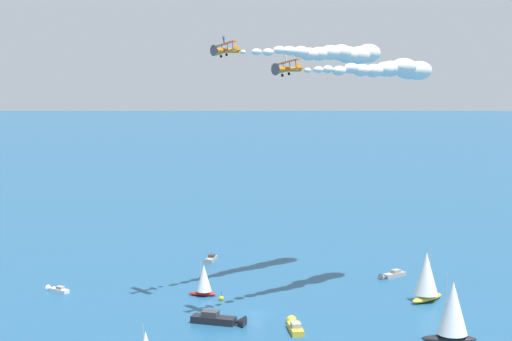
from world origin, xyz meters
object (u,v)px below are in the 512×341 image
at_px(sailboat_mid_cluster, 204,280).
at_px(marker_buoy, 221,298).
at_px(biplane_wingman, 225,50).
at_px(wingwalker_wingman, 224,39).
at_px(sailboat_outer_ring_a, 426,276).
at_px(motorboat_far_stbd, 391,275).
at_px(motorboat_ahead, 221,320).
at_px(sailboat_trailing, 452,311).
at_px(motorboat_outer_ring_b, 294,326).
at_px(biplane_lead, 287,69).
at_px(wingwalker_lead, 286,57).
at_px(motorboat_inshore, 57,289).
at_px(motorboat_offshore, 210,260).

height_order(sailboat_mid_cluster, marker_buoy, sailboat_mid_cluster).
height_order(biplane_wingman, wingwalker_wingman, wingwalker_wingman).
xyz_separation_m(sailboat_mid_cluster, sailboat_outer_ring_a, (-48.45, 4.05, 1.92)).
distance_m(motorboat_far_stbd, biplane_wingman, 69.97).
xyz_separation_m(motorboat_ahead, wingwalker_wingman, (-0.18, -13.74, 55.20)).
bearing_deg(sailboat_trailing, motorboat_far_stbd, -85.55).
height_order(motorboat_outer_ring_b, biplane_lead, biplane_lead).
height_order(biplane_lead, wingwalker_lead, wingwalker_lead).
relative_size(sailboat_mid_cluster, biplane_wingman, 1.20).
distance_m(motorboat_far_stbd, wingwalker_wingman, 71.69).
relative_size(sailboat_trailing, sailboat_outer_ring_a, 1.07).
xyz_separation_m(motorboat_ahead, sailboat_outer_ring_a, (-43.61, -16.27, 4.71)).
distance_m(motorboat_far_stbd, motorboat_ahead, 53.84).
relative_size(motorboat_inshore, motorboat_ahead, 0.53).
height_order(motorboat_inshore, sailboat_outer_ring_a, sailboat_outer_ring_a).
relative_size(marker_buoy, biplane_lead, 0.32).
distance_m(sailboat_mid_cluster, sailboat_outer_ring_a, 48.66).
bearing_deg(biplane_wingman, motorboat_ahead, 88.13).
xyz_separation_m(sailboat_trailing, motorboat_outer_ring_b, (28.62, -7.25, -5.28)).
distance_m(motorboat_offshore, motorboat_ahead, 53.00).
relative_size(motorboat_offshore, biplane_wingman, 1.12).
height_order(sailboat_outer_ring_a, biplane_lead, biplane_lead).
xyz_separation_m(sailboat_trailing, wingwalker_wingman, (42.83, -24.43, 50.10)).
bearing_deg(motorboat_offshore, biplane_wingman, 98.62).
relative_size(sailboat_outer_ring_a, wingwalker_wingman, 6.83).
bearing_deg(motorboat_offshore, sailboat_mid_cluster, 91.18).
distance_m(sailboat_outer_ring_a, motorboat_outer_ring_b, 35.58).
distance_m(motorboat_inshore, wingwalker_wingman, 68.37).
xyz_separation_m(motorboat_offshore, biplane_lead, (-18.31, 52.57, 49.51)).
xyz_separation_m(sailboat_mid_cluster, wingwalker_lead, (-17.39, 19.91, 48.54)).
xyz_separation_m(motorboat_far_stbd, motorboat_inshore, (77.75, 13.36, -0.11)).
xyz_separation_m(sailboat_trailing, marker_buoy, (43.77, -27.50, -5.56)).
bearing_deg(sailboat_mid_cluster, motorboat_far_stbd, -159.55).
relative_size(motorboat_far_stbd, wingwalker_wingman, 4.10).
distance_m(motorboat_offshore, sailboat_mid_cluster, 32.55).
bearing_deg(motorboat_outer_ring_b, sailboat_trailing, 165.77).
xyz_separation_m(sailboat_trailing, sailboat_mid_cluster, (47.85, -31.00, -2.30)).
height_order(marker_buoy, biplane_wingman, biplane_wingman).
bearing_deg(biplane_lead, sailboat_outer_ring_a, -152.37).
xyz_separation_m(motorboat_far_stbd, biplane_wingman, (38.88, 23.32, 53.31)).
relative_size(motorboat_ahead, biplane_lead, 1.70).
relative_size(wingwalker_lead, wingwalker_wingman, 0.86).
distance_m(motorboat_outer_ring_b, wingwalker_lead, 51.70).
distance_m(biplane_wingman, wingwalker_wingman, 2.19).
bearing_deg(wingwalker_wingman, sailboat_mid_cluster, -52.66).
xyz_separation_m(sailboat_trailing, biplane_wingman, (42.57, -24.16, 47.95)).
distance_m(motorboat_outer_ring_b, biplane_lead, 49.55).
bearing_deg(motorboat_inshore, motorboat_offshore, -138.36).
height_order(sailboat_trailing, wingwalker_lead, wingwalker_lead).
height_order(motorboat_inshore, motorboat_ahead, motorboat_ahead).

